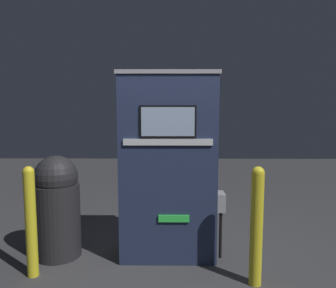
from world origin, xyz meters
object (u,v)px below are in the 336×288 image
at_px(gas_pump, 168,167).
at_px(safety_bollard_far, 31,220).
at_px(safety_bollard, 257,224).
at_px(trash_bin, 57,206).

relative_size(gas_pump, safety_bollard_far, 1.84).
xyz_separation_m(safety_bollard, safety_bollard_far, (-2.12, 0.13, -0.01)).
xyz_separation_m(gas_pump, safety_bollard, (0.81, -0.56, -0.42)).
bearing_deg(trash_bin, safety_bollard, -15.78).
bearing_deg(safety_bollard, trash_bin, 164.22).
height_order(safety_bollard, trash_bin, trash_bin).
height_order(trash_bin, safety_bollard_far, trash_bin).
bearing_deg(safety_bollard_far, trash_bin, 76.95).
relative_size(gas_pump, trash_bin, 1.79).
relative_size(gas_pump, safety_bollard, 1.80).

